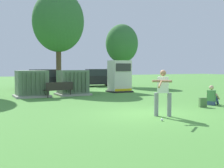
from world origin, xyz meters
name	(u,v)px	position (x,y,z in m)	size (l,w,h in m)	color
ground_plane	(150,114)	(0.00, 0.00, 0.00)	(96.00, 96.00, 0.00)	#51933D
transformer_west	(32,84)	(-2.80, 8.75, 0.79)	(2.10, 1.70, 1.62)	#9E9B93
transformer_mid_west	(73,83)	(-0.16, 8.82, 0.79)	(2.10, 1.70, 1.62)	#9E9B93
generator_enclosure	(119,76)	(3.64, 9.49, 1.14)	(1.60, 1.40, 2.30)	#262626
park_bench	(59,88)	(-1.34, 7.92, 0.54)	(1.84, 0.75, 0.92)	#2D2823
batter	(163,90)	(0.16, -0.61, 0.98)	(1.26, 1.37, 1.74)	gray
sports_ball	(162,120)	(-0.41, -1.35, 0.04)	(0.09, 0.09, 0.09)	white
seated_spectator	(212,97)	(4.29, 1.06, 0.38)	(0.79, 0.65, 0.96)	#384C75
backpack	(203,103)	(3.31, 0.65, 0.21)	(0.37, 0.34, 0.44)	#4C723F
tree_center_left	(58,22)	(0.54, 14.43, 5.55)	(4.24, 4.24, 8.10)	brown
tree_center_right	(122,44)	(6.94, 15.29, 4.02)	(3.07, 3.07, 5.86)	brown
parked_car_leftmost	(43,79)	(-0.51, 15.73, 0.75)	(4.34, 2.21, 1.62)	black
parked_car_left_of_center	(97,78)	(4.83, 16.48, 0.75)	(4.39, 2.34, 1.62)	black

